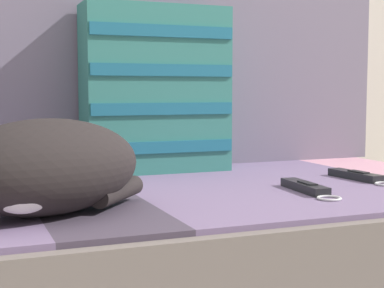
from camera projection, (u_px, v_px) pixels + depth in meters
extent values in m
cube|color=#6B605B|center=(125.00, 243.00, 1.30)|extent=(1.77, 0.89, 0.23)
cube|color=#423847|center=(78.00, 195.00, 1.23)|extent=(0.21, 0.80, 0.01)
cube|color=slate|center=(173.00, 189.00, 1.31)|extent=(0.21, 0.80, 0.01)
cube|color=slate|center=(258.00, 183.00, 1.39)|extent=(0.21, 0.80, 0.01)
cube|color=slate|center=(333.00, 178.00, 1.47)|extent=(0.21, 0.80, 0.01)
cube|color=slate|center=(87.00, 72.00, 1.62)|extent=(1.77, 0.14, 0.53)
cube|color=#337A70|center=(156.00, 90.00, 1.54)|extent=(0.38, 0.13, 0.43)
cube|color=#1E667F|center=(164.00, 147.00, 1.49)|extent=(0.38, 0.01, 0.03)
cube|color=#1E667F|center=(164.00, 109.00, 1.48)|extent=(0.38, 0.01, 0.03)
cube|color=#1E667F|center=(164.00, 70.00, 1.48)|extent=(0.38, 0.01, 0.03)
cube|color=#1E667F|center=(164.00, 31.00, 1.47)|extent=(0.38, 0.01, 0.03)
ellipsoid|color=black|center=(47.00, 167.00, 1.01)|extent=(0.41, 0.34, 0.17)
ellipsoid|color=white|center=(23.00, 190.00, 0.92)|extent=(0.11, 0.05, 0.07)
cylinder|color=black|center=(118.00, 191.00, 1.08)|extent=(0.13, 0.15, 0.04)
cube|color=black|center=(305.00, 187.00, 1.25)|extent=(0.05, 0.16, 0.02)
cube|color=black|center=(307.00, 183.00, 1.24)|extent=(0.02, 0.06, 0.00)
cube|color=black|center=(289.00, 182.00, 1.32)|extent=(0.03, 0.01, 0.02)
torus|color=silver|center=(329.00, 198.00, 1.16)|extent=(0.05, 0.05, 0.01)
cube|color=black|center=(355.00, 175.00, 1.42)|extent=(0.05, 0.16, 0.02)
cube|color=black|center=(358.00, 172.00, 1.41)|extent=(0.02, 0.06, 0.00)
cube|color=black|center=(334.00, 172.00, 1.49)|extent=(0.03, 0.01, 0.02)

